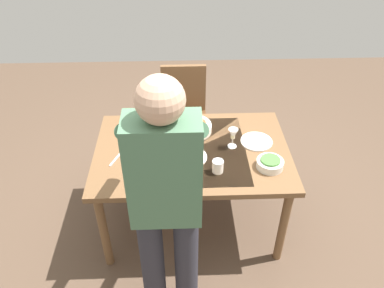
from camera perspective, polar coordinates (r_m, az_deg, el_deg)
name	(u,v)px	position (r m, az deg, el deg)	size (l,w,h in m)	color
ground_plane	(192,219)	(3.21, 0.00, -11.07)	(6.00, 6.00, 0.00)	brown
dining_table	(192,158)	(2.76, 0.00, -2.09)	(1.37, 0.92, 0.73)	brown
chair_near	(184,110)	(3.51, -1.18, 5.14)	(0.40, 0.40, 0.91)	#523019
person_server	(166,201)	(2.02, -3.86, -8.38)	(0.42, 0.61, 1.69)	#2D2D38
wine_bottle	(148,111)	(2.93, -6.61, 4.83)	(0.07, 0.07, 0.30)	black
wine_glass_left	(233,135)	(2.69, 6.10, 1.37)	(0.07, 0.07, 0.15)	white
water_cup_near_left	(141,138)	(2.77, -7.61, 0.87)	(0.07, 0.07, 0.09)	silver
water_cup_near_right	(218,166)	(2.51, 3.85, -3.32)	(0.07, 0.07, 0.09)	silver
water_cup_far_left	(147,150)	(2.65, -6.69, -0.94)	(0.06, 0.06, 0.09)	silver
serving_bowl_pasta	(192,127)	(2.88, -0.05, 2.51)	(0.30, 0.30, 0.07)	white
side_bowl_salad	(270,163)	(2.60, 11.50, -2.81)	(0.18, 0.18, 0.07)	white
dinner_plate_near	(190,157)	(2.64, -0.25, -1.97)	(0.23, 0.23, 0.01)	white
dinner_plate_far	(256,142)	(2.82, 9.55, 0.37)	(0.23, 0.23, 0.01)	white
table_knife	(117,157)	(2.69, -11.04, -1.93)	(0.01, 0.20, 0.01)	silver
table_fork	(141,176)	(2.52, -7.60, -4.67)	(0.01, 0.18, 0.01)	silver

